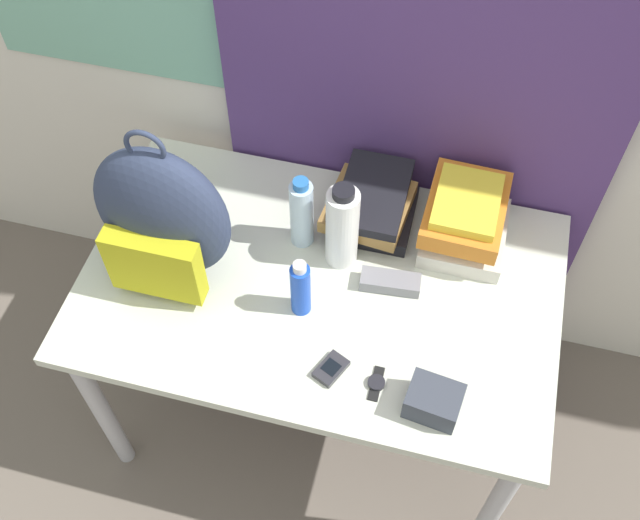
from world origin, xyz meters
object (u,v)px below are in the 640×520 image
object	(u,v)px
cell_phone	(331,369)
camera_pouch	(434,401)
sports_bottle	(342,227)
sunscreen_bottle	(300,288)
sunglasses_case	(390,282)
water_bottle	(302,213)
wristwatch	(376,383)
book_stack_left	(372,206)
backpack	(162,219)
book_stack_center	(465,219)

from	to	relation	value
cell_phone	camera_pouch	bearing A→B (deg)	-8.01
sports_bottle	camera_pouch	xyz separation A→B (m)	(0.30, -0.36, -0.09)
sunscreen_bottle	sunglasses_case	distance (m)	0.24
water_bottle	sunglasses_case	xyz separation A→B (m)	(0.25, -0.09, -0.09)
cell_phone	wristwatch	size ratio (longest dim) A/B	1.08
book_stack_left	sunscreen_bottle	distance (m)	0.33
wristwatch	sports_bottle	bearing A→B (deg)	116.17
book_stack_left	sports_bottle	size ratio (longest dim) A/B	1.01
backpack	sunscreen_bottle	xyz separation A→B (m)	(0.34, -0.04, -0.11)
cell_phone	sunglasses_case	bearing A→B (deg)	72.02
book_stack_left	book_stack_center	distance (m)	0.24
wristwatch	book_stack_center	bearing A→B (deg)	75.00
sports_bottle	sunscreen_bottle	distance (m)	0.19
cell_phone	backpack	bearing A→B (deg)	158.02
cell_phone	camera_pouch	xyz separation A→B (m)	(0.24, -0.03, 0.03)
book_stack_center	sunglasses_case	size ratio (longest dim) A/B	1.78
sports_bottle	sunscreen_bottle	size ratio (longest dim) A/B	1.44
water_bottle	cell_phone	bearing A→B (deg)	-65.00
water_bottle	book_stack_center	bearing A→B (deg)	15.37
book_stack_left	wristwatch	bearing A→B (deg)	-76.36
backpack	book_stack_center	xyz separation A→B (m)	(0.69, 0.28, -0.12)
camera_pouch	wristwatch	size ratio (longest dim) A/B	1.48
water_bottle	sunscreen_bottle	bearing A→B (deg)	-75.63
book_stack_center	wristwatch	world-z (taller)	book_stack_center
camera_pouch	wristwatch	bearing A→B (deg)	168.86
sunglasses_case	wristwatch	bearing A→B (deg)	-85.20
sunscreen_bottle	cell_phone	bearing A→B (deg)	-52.88
sunscreen_bottle	book_stack_left	bearing A→B (deg)	71.00
sports_bottle	cell_phone	size ratio (longest dim) A/B	2.78
water_bottle	sunglasses_case	bearing A→B (deg)	-19.40
cell_phone	water_bottle	bearing A→B (deg)	115.00
book_stack_center	sunglasses_case	world-z (taller)	book_stack_center
backpack	sports_bottle	world-z (taller)	backpack
sports_bottle	water_bottle	bearing A→B (deg)	164.52
cell_phone	wristwatch	world-z (taller)	cell_phone
backpack	book_stack_left	xyz separation A→B (m)	(0.45, 0.28, -0.14)
book_stack_center	book_stack_left	bearing A→B (deg)	-179.33
sunglasses_case	sunscreen_bottle	bearing A→B (deg)	-149.49
camera_pouch	wristwatch	distance (m)	0.14
sunglasses_case	book_stack_left	bearing A→B (deg)	114.90
sunscreen_bottle	wristwatch	xyz separation A→B (m)	(0.22, -0.16, -0.08)
water_bottle	cell_phone	xyz separation A→B (m)	(0.17, -0.36, -0.10)
cell_phone	book_stack_left	bearing A→B (deg)	90.59
book_stack_left	sunglasses_case	xyz separation A→B (m)	(0.09, -0.20, -0.04)
sunscreen_bottle	book_stack_center	bearing A→B (deg)	42.21
sports_bottle	sunscreen_bottle	xyz separation A→B (m)	(-0.06, -0.18, -0.04)
camera_pouch	sunglasses_case	bearing A→B (deg)	117.55
sports_bottle	cell_phone	world-z (taller)	sports_bottle
cell_phone	wristwatch	distance (m)	0.11
water_bottle	sunscreen_bottle	size ratio (longest dim) A/B	1.24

